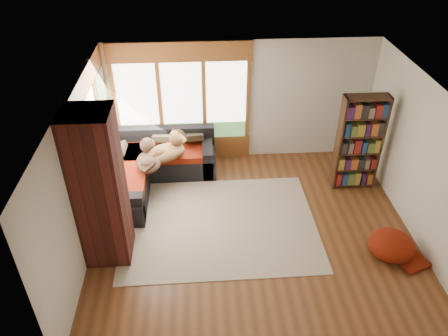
# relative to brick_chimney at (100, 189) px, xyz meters

# --- Properties ---
(floor) EXTENTS (5.50, 5.50, 0.00)m
(floor) POSITION_rel_brick_chimney_xyz_m (2.40, 0.35, -1.30)
(floor) COLOR #5A3219
(floor) RESTS_ON ground
(ceiling) EXTENTS (5.50, 5.50, 0.00)m
(ceiling) POSITION_rel_brick_chimney_xyz_m (2.40, 0.35, 1.30)
(ceiling) COLOR white
(wall_back) EXTENTS (5.50, 0.04, 2.60)m
(wall_back) POSITION_rel_brick_chimney_xyz_m (2.40, 2.85, 0.00)
(wall_back) COLOR silver
(wall_back) RESTS_ON ground
(wall_front) EXTENTS (5.50, 0.04, 2.60)m
(wall_front) POSITION_rel_brick_chimney_xyz_m (2.40, -2.15, 0.00)
(wall_front) COLOR silver
(wall_front) RESTS_ON ground
(wall_left) EXTENTS (0.04, 5.00, 2.60)m
(wall_left) POSITION_rel_brick_chimney_xyz_m (-0.35, 0.35, 0.00)
(wall_left) COLOR silver
(wall_left) RESTS_ON ground
(wall_right) EXTENTS (0.04, 5.00, 2.60)m
(wall_right) POSITION_rel_brick_chimney_xyz_m (5.15, 0.35, 0.00)
(wall_right) COLOR silver
(wall_right) RESTS_ON ground
(windows_back) EXTENTS (2.82, 0.10, 1.90)m
(windows_back) POSITION_rel_brick_chimney_xyz_m (1.20, 2.82, 0.05)
(windows_back) COLOR brown
(windows_back) RESTS_ON wall_back
(windows_left) EXTENTS (0.10, 2.62, 1.90)m
(windows_left) POSITION_rel_brick_chimney_xyz_m (-0.32, 1.55, 0.05)
(windows_left) COLOR brown
(windows_left) RESTS_ON wall_left
(roller_blind) EXTENTS (0.03, 0.72, 0.90)m
(roller_blind) POSITION_rel_brick_chimney_xyz_m (-0.29, 2.38, 0.45)
(roller_blind) COLOR #678056
(roller_blind) RESTS_ON wall_left
(brick_chimney) EXTENTS (0.70, 0.70, 2.60)m
(brick_chimney) POSITION_rel_brick_chimney_xyz_m (0.00, 0.00, 0.00)
(brick_chimney) COLOR #471914
(brick_chimney) RESTS_ON ground
(sectional_sofa) EXTENTS (2.20, 2.20, 0.80)m
(sectional_sofa) POSITION_rel_brick_chimney_xyz_m (0.45, 2.05, -1.00)
(sectional_sofa) COLOR black
(sectional_sofa) RESTS_ON ground
(area_rug) EXTENTS (3.46, 2.66, 0.01)m
(area_rug) POSITION_rel_brick_chimney_xyz_m (1.83, 0.56, -1.29)
(area_rug) COLOR silver
(area_rug) RESTS_ON ground
(bookshelf) EXTENTS (0.84, 0.28, 1.96)m
(bookshelf) POSITION_rel_brick_chimney_xyz_m (4.54, 1.58, -0.32)
(bookshelf) COLOR #3C2314
(bookshelf) RESTS_ON ground
(pouf) EXTENTS (0.98, 0.98, 0.40)m
(pouf) POSITION_rel_brick_chimney_xyz_m (4.58, -0.35, -1.09)
(pouf) COLOR maroon
(pouf) RESTS_ON area_rug
(dog_tan) EXTENTS (0.97, 0.90, 0.47)m
(dog_tan) POSITION_rel_brick_chimney_xyz_m (0.91, 1.95, -0.52)
(dog_tan) COLOR brown
(dog_tan) RESTS_ON sectional_sofa
(dog_brindle) EXTENTS (0.54, 0.80, 0.42)m
(dog_brindle) POSITION_rel_brick_chimney_xyz_m (0.54, 1.71, -0.55)
(dog_brindle) COLOR #2F1E15
(dog_brindle) RESTS_ON sectional_sofa
(throw_pillows) EXTENTS (1.98, 1.68, 0.45)m
(throw_pillows) POSITION_rel_brick_chimney_xyz_m (0.53, 2.10, -0.54)
(throw_pillows) COLOR #2E261B
(throw_pillows) RESTS_ON sectional_sofa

